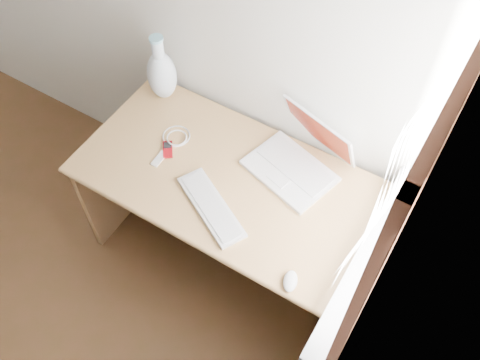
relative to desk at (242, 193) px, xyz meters
The scene contains 9 objects.
window 1.04m from the desk, 13.15° to the right, with size 0.11×0.99×1.10m.
desk is the anchor object (origin of this frame).
laptop 0.35m from the desk, 34.16° to the left, with size 0.43×0.40×0.25m.
external_keyboard 0.33m from the desk, 89.53° to the right, with size 0.40×0.29×0.02m.
mouse 0.62m from the desk, 40.55° to the right, with size 0.05×0.09×0.03m, color white.
ipod 0.41m from the desk, 163.93° to the right, with size 0.09×0.10×0.01m.
cable_coil 0.41m from the desk, behind, with size 0.13×0.13×0.01m, color white.
remote 0.43m from the desk, 154.64° to the right, with size 0.03×0.09×0.01m, color white.
vase 0.67m from the desk, 162.29° to the left, with size 0.14×0.14×0.35m.
Camera 1 is at (1.75, 0.25, 2.61)m, focal length 40.00 mm.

